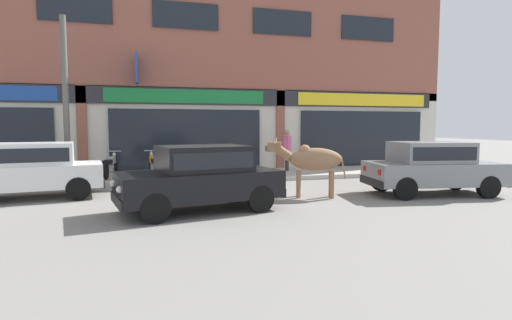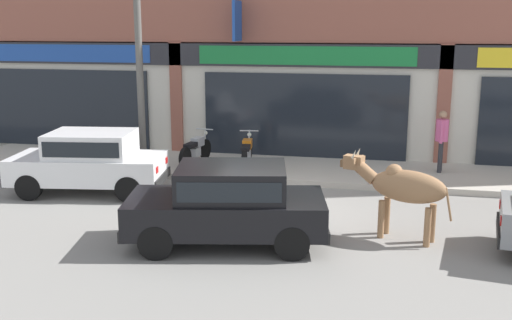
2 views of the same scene
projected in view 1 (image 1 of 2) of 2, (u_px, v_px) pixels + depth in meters
The scene contains 11 objects.
ground_plane at pixel (206, 195), 10.95m from camera, with size 90.00×90.00×0.00m, color gray.
sidewalk at pixel (192, 177), 14.42m from camera, with size 19.00×2.84×0.15m, color #B7AFA3.
shop_building at pixel (186, 49), 15.63m from camera, with size 23.00×1.40×10.19m.
cow at pixel (311, 160), 10.57m from camera, with size 2.05×1.06×1.61m.
car_0 at pixel (31, 168), 10.34m from camera, with size 3.76×2.09×1.46m.
car_1 at pixel (431, 165), 10.99m from camera, with size 3.77×2.10×1.46m.
car_2 at pixel (201, 175), 8.85m from camera, with size 3.81×2.26×1.46m.
motorcycle_0 at pixel (110, 166), 13.54m from camera, with size 0.57×1.81×0.88m.
motorcycle_1 at pixel (154, 165), 13.91m from camera, with size 0.52×1.81×0.88m.
pedestrian at pixel (287, 146), 15.56m from camera, with size 0.32×0.49×1.60m.
utility_pole at pixel (66, 100), 12.11m from camera, with size 0.18×0.18×5.05m, color #595651.
Camera 1 is at (-1.51, -10.81, 1.89)m, focal length 28.00 mm.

